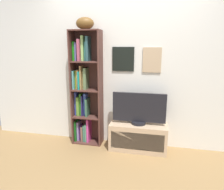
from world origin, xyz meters
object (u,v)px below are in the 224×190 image
bookshelf (85,91)px  television (139,109)px  tv_stand (138,137)px  football (85,23)px

bookshelf → television: bookshelf is taller
bookshelf → tv_stand: size_ratio=2.09×
tv_stand → television: bearing=90.0°
bookshelf → football: football is taller
football → television: 1.52m
football → television: football is taller
bookshelf → football: 1.04m
tv_stand → television: 0.45m
football → tv_stand: football is taller
bookshelf → tv_stand: (0.90, -0.09, -0.67)m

